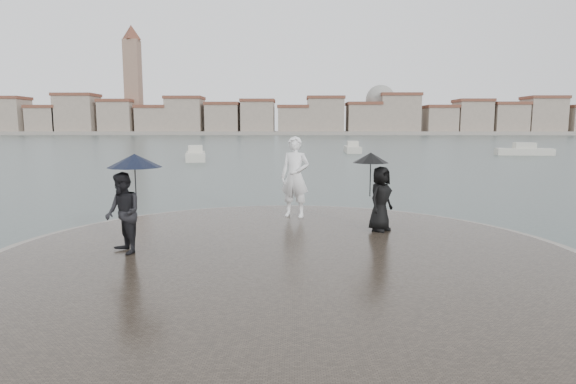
{
  "coord_description": "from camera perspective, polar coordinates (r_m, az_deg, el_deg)",
  "views": [
    {
      "loc": [
        0.12,
        -6.16,
        2.95
      ],
      "look_at": [
        0.0,
        4.8,
        1.45
      ],
      "focal_mm": 30.0,
      "sensor_mm": 36.0,
      "label": 1
    }
  ],
  "objects": [
    {
      "name": "ground",
      "position": [
        6.83,
        -0.47,
        -17.8
      ],
      "size": [
        400.0,
        400.0,
        0.0
      ],
      "primitive_type": "plane",
      "color": "#2B3835",
      "rests_on": "ground"
    },
    {
      "name": "kerb_ring",
      "position": [
        10.06,
        -0.08,
        -8.32
      ],
      "size": [
        12.5,
        12.5,
        0.32
      ],
      "primitive_type": "cylinder",
      "color": "gray",
      "rests_on": "ground"
    },
    {
      "name": "quay_tip",
      "position": [
        10.05,
        -0.08,
        -8.2
      ],
      "size": [
        11.9,
        11.9,
        0.36
      ],
      "primitive_type": "cylinder",
      "color": "#2D261E",
      "rests_on": "ground"
    },
    {
      "name": "statue",
      "position": [
        13.76,
        0.84,
        1.81
      ],
      "size": [
        0.98,
        0.81,
        2.31
      ],
      "primitive_type": "imported",
      "rotation": [
        0.0,
        0.0,
        -0.35
      ],
      "color": "white",
      "rests_on": "quay_tip"
    },
    {
      "name": "visitor_left",
      "position": [
        10.31,
        -18.62,
        -0.71
      ],
      "size": [
        1.3,
        1.17,
        2.04
      ],
      "color": "black",
      "rests_on": "quay_tip"
    },
    {
      "name": "visitor_right",
      "position": [
        12.11,
        10.63,
        0.39
      ],
      "size": [
        1.15,
        1.02,
        1.95
      ],
      "color": "black",
      "rests_on": "quay_tip"
    },
    {
      "name": "far_skyline",
      "position": [
        167.01,
        -1.58,
        8.72
      ],
      "size": [
        260.0,
        20.0,
        37.0
      ],
      "color": "gray",
      "rests_on": "ground"
    },
    {
      "name": "boats",
      "position": [
        49.23,
        9.19,
        4.71
      ],
      "size": [
        36.34,
        18.35,
        1.5
      ],
      "color": "beige",
      "rests_on": "ground"
    }
  ]
}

